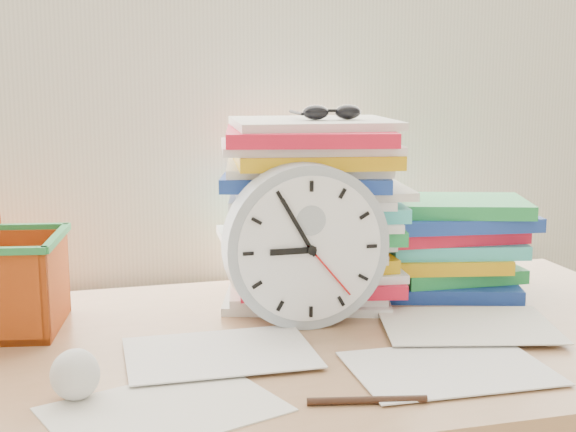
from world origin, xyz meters
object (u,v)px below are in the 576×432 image
object	(u,v)px
paper_stack	(311,211)
clock	(306,246)
desk	(262,387)
book_stack	(449,245)

from	to	relation	value
paper_stack	clock	xyz separation A→B (m)	(-0.05, -0.14, -0.03)
desk	paper_stack	bearing A→B (deg)	54.94
desk	clock	size ratio (longest dim) A/B	5.40
paper_stack	book_stack	world-z (taller)	paper_stack
paper_stack	clock	bearing A→B (deg)	-109.80
clock	book_stack	bearing A→B (deg)	22.48
book_stack	paper_stack	bearing A→B (deg)	178.00
paper_stack	book_stack	bearing A→B (deg)	-2.00
clock	book_stack	distance (m)	0.34
desk	book_stack	world-z (taller)	book_stack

